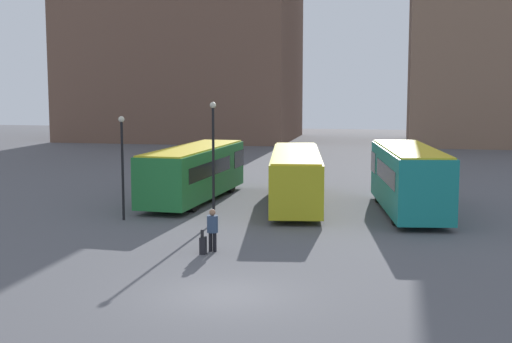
% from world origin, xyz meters
% --- Properties ---
extents(ground_plane, '(160.00, 160.00, 0.00)m').
position_xyz_m(ground_plane, '(0.00, 0.00, 0.00)').
color(ground_plane, '#56565B').
extents(bus_0, '(3.29, 10.73, 2.93)m').
position_xyz_m(bus_0, '(-5.70, 16.86, 1.60)').
color(bus_0, '#237A38').
rests_on(bus_0, ground_plane).
extents(bus_1, '(4.10, 11.94, 2.82)m').
position_xyz_m(bus_1, '(-0.08, 16.49, 1.55)').
color(bus_1, gold).
rests_on(bus_1, ground_plane).
extents(bus_2, '(3.98, 10.18, 3.24)m').
position_xyz_m(bus_2, '(5.69, 15.22, 1.76)').
color(bus_2, '#19847F').
rests_on(bus_2, ground_plane).
extents(traveler, '(0.42, 0.42, 1.63)m').
position_xyz_m(traveler, '(-1.73, 5.42, 0.97)').
color(traveler, black).
rests_on(traveler, ground_plane).
extents(suitcase, '(0.22, 0.30, 0.94)m').
position_xyz_m(suitcase, '(-1.99, 4.97, 0.33)').
color(suitcase, black).
rests_on(suitcase, ground_plane).
extents(lamp_post_0, '(0.28, 0.28, 4.86)m').
position_xyz_m(lamp_post_0, '(-7.41, 10.74, 2.91)').
color(lamp_post_0, black).
rests_on(lamp_post_0, ground_plane).
extents(lamp_post_1, '(0.28, 0.28, 5.53)m').
position_xyz_m(lamp_post_1, '(-3.08, 10.83, 3.26)').
color(lamp_post_1, black).
rests_on(lamp_post_1, ground_plane).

